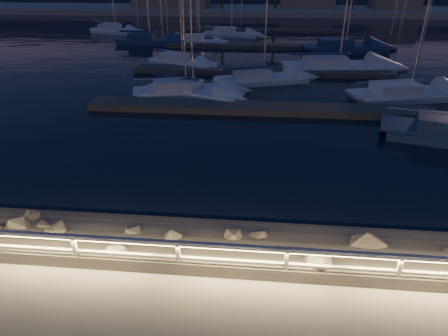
{
  "coord_description": "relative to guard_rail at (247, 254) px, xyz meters",
  "views": [
    {
      "loc": [
        0.13,
        -8.66,
        7.84
      ],
      "look_at": [
        -1.09,
        4.0,
        1.34
      ],
      "focal_mm": 32.0,
      "sensor_mm": 36.0,
      "label": 1
    }
  ],
  "objects": [
    {
      "name": "ground",
      "position": [
        0.07,
        0.0,
        -0.77
      ],
      "size": [
        400.0,
        400.0,
        0.0
      ],
      "primitive_type": "plane",
      "color": "#9B978C",
      "rests_on": "ground"
    },
    {
      "name": "sailboat_j",
      "position": [
        -13.37,
        39.1,
        -0.92
      ],
      "size": [
        8.22,
        2.65,
        13.9
      ],
      "rotation": [
        0.0,
        0.0,
        -0.02
      ],
      "color": "navy",
      "rests_on": "ground"
    },
    {
      "name": "far_shore",
      "position": [
        -0.06,
        74.05,
        -0.48
      ],
      "size": [
        160.0,
        14.0,
        5.2
      ],
      "color": "#9B978C",
      "rests_on": "ground"
    },
    {
      "name": "sailboat_b",
      "position": [
        -4.81,
        18.81,
        -0.96
      ],
      "size": [
        7.41,
        4.54,
        12.26
      ],
      "rotation": [
        0.0,
        0.0,
        -0.38
      ],
      "color": "silver",
      "rests_on": "ground"
    },
    {
      "name": "harbor_water",
      "position": [
        0.07,
        31.22,
        -1.74
      ],
      "size": [
        400.0,
        440.0,
        0.6
      ],
      "color": "black",
      "rests_on": "ground"
    },
    {
      "name": "sailboat_e",
      "position": [
        -7.33,
        27.99,
        -0.95
      ],
      "size": [
        6.93,
        4.56,
        11.63
      ],
      "rotation": [
        0.0,
        0.0,
        -0.44
      ],
      "color": "silver",
      "rests_on": "ground"
    },
    {
      "name": "sailboat_f",
      "position": [
        -5.38,
        18.9,
        -0.95
      ],
      "size": [
        7.72,
        3.94,
        12.69
      ],
      "rotation": [
        0.0,
        0.0,
        0.25
      ],
      "color": "silver",
      "rests_on": "ground"
    },
    {
      "name": "guard_rail",
      "position": [
        0.0,
        0.0,
        0.0
      ],
      "size": [
        44.11,
        0.12,
        1.06
      ],
      "color": "silver",
      "rests_on": "ground"
    },
    {
      "name": "sailboat_h",
      "position": [
        10.3,
        19.7,
        -0.95
      ],
      "size": [
        8.89,
        4.58,
        14.48
      ],
      "rotation": [
        0.0,
        0.0,
        0.26
      ],
      "color": "silver",
      "rests_on": "ground"
    },
    {
      "name": "riprap",
      "position": [
        -2.18,
        1.2,
        -0.93
      ],
      "size": [
        30.06,
        2.72,
        1.34
      ],
      "color": "slate",
      "rests_on": "ground"
    },
    {
      "name": "floating_docks",
      "position": [
        0.07,
        32.5,
        -1.17
      ],
      "size": [
        22.0,
        36.0,
        0.4
      ],
      "color": "#5A534B",
      "rests_on": "ground"
    },
    {
      "name": "sailboat_m",
      "position": [
        -20.13,
        46.66,
        -0.92
      ],
      "size": [
        7.74,
        4.23,
        12.78
      ],
      "rotation": [
        0.0,
        0.0,
        -0.3
      ],
      "color": "silver",
      "rests_on": "ground"
    },
    {
      "name": "sailboat_l",
      "position": [
        6.64,
        27.71,
        -0.91
      ],
      "size": [
        10.2,
        4.18,
        16.77
      ],
      "rotation": [
        0.0,
        0.0,
        0.12
      ],
      "color": "silver",
      "rests_on": "ground"
    },
    {
      "name": "sailboat_i",
      "position": [
        -7.43,
        39.23,
        -0.97
      ],
      "size": [
        6.5,
        2.6,
        10.84
      ],
      "rotation": [
        0.0,
        0.0,
        -0.11
      ],
      "color": "silver",
      "rests_on": "ground"
    },
    {
      "name": "sailboat_g",
      "position": [
        8.81,
        36.87,
        -0.9
      ],
      "size": [
        9.64,
        4.56,
        15.79
      ],
      "rotation": [
        0.0,
        0.0,
        0.2
      ],
      "color": "navy",
      "rests_on": "ground"
    },
    {
      "name": "sailboat_c",
      "position": [
        0.11,
        22.96,
        -0.97
      ],
      "size": [
        7.73,
        4.48,
        12.68
      ],
      "rotation": [
        0.0,
        0.0,
        0.34
      ],
      "color": "silver",
      "rests_on": "ground"
    },
    {
      "name": "sailboat_k",
      "position": [
        -4.22,
        45.53,
        -0.97
      ],
      "size": [
        7.61,
        3.25,
        12.52
      ],
      "rotation": [
        0.0,
        0.0,
        -0.15
      ],
      "color": "silver",
      "rests_on": "ground"
    }
  ]
}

